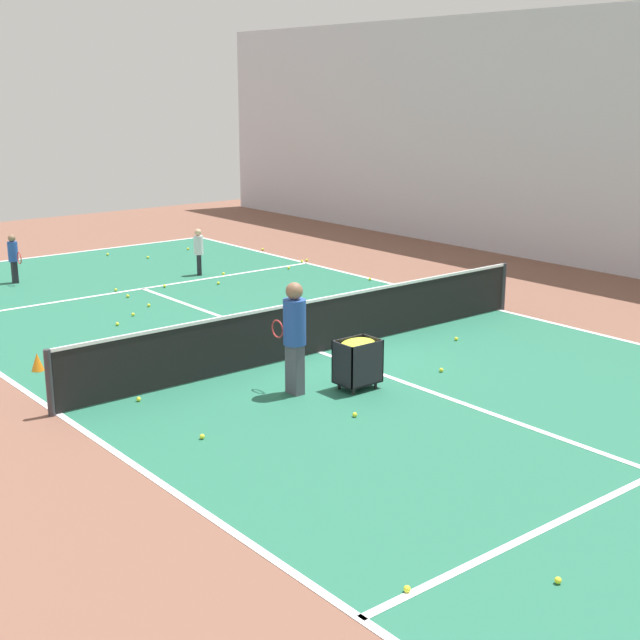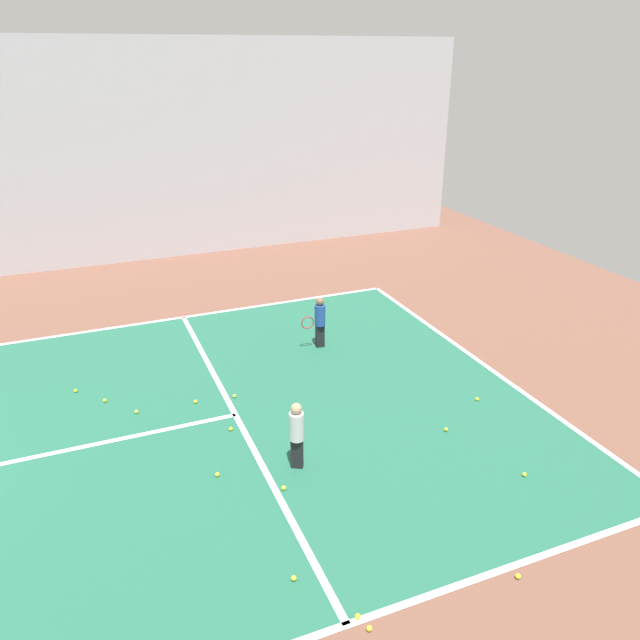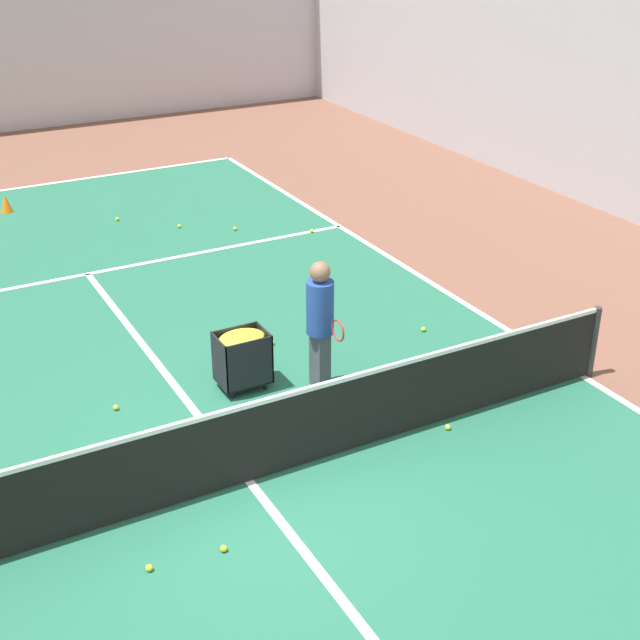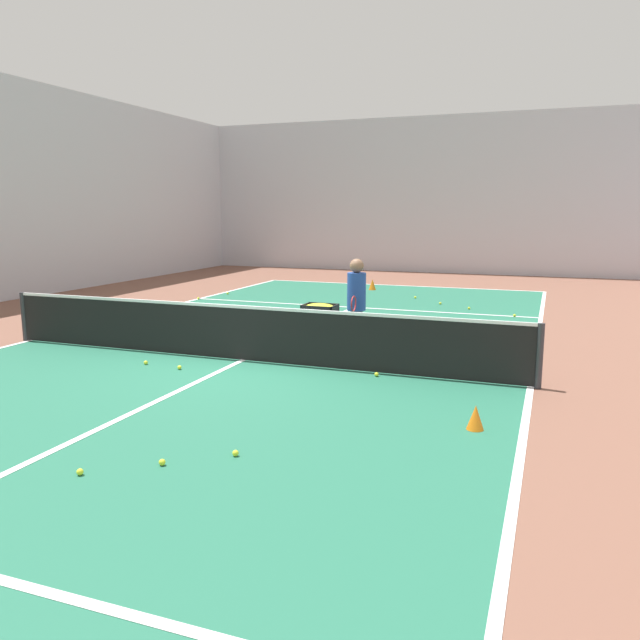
% 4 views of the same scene
% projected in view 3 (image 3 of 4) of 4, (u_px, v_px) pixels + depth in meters
% --- Properties ---
extents(ground_plane, '(37.23, 37.23, 0.00)m').
position_uv_depth(ground_plane, '(249.00, 481.00, 9.54)').
color(ground_plane, brown).
extents(court_playing_area, '(9.50, 23.29, 0.00)m').
position_uv_depth(court_playing_area, '(249.00, 481.00, 9.54)').
color(court_playing_area, '#23664C').
rests_on(court_playing_area, ground).
extents(line_baseline_far, '(9.50, 0.10, 0.00)m').
position_uv_depth(line_baseline_far, '(21.00, 188.00, 18.73)').
color(line_baseline_far, white).
rests_on(line_baseline_far, ground).
extents(line_sideline_right, '(0.10, 23.29, 0.00)m').
position_uv_depth(line_sideline_right, '(583.00, 376.00, 11.56)').
color(line_sideline_right, white).
rests_on(line_sideline_right, ground).
extents(line_service_far, '(9.50, 0.10, 0.00)m').
position_uv_depth(line_service_far, '(88.00, 274.00, 14.59)').
color(line_service_far, white).
rests_on(line_service_far, ground).
extents(line_centre_service, '(0.10, 12.81, 0.00)m').
position_uv_depth(line_centre_service, '(249.00, 481.00, 9.53)').
color(line_centre_service, white).
rests_on(line_centre_service, ground).
extents(tennis_net, '(9.80, 0.10, 0.97)m').
position_uv_depth(tennis_net, '(247.00, 442.00, 9.31)').
color(tennis_net, '#2D2D33').
rests_on(tennis_net, ground).
extents(coach_at_net, '(0.35, 0.67, 1.71)m').
position_uv_depth(coach_at_net, '(320.00, 317.00, 10.91)').
color(coach_at_net, '#4C4C56').
rests_on(coach_at_net, ground).
extents(ball_cart, '(0.64, 0.47, 0.79)m').
position_uv_depth(ball_cart, '(242.00, 349.00, 11.06)').
color(ball_cart, black).
rests_on(ball_cart, ground).
extents(training_cone_0, '(0.24, 0.24, 0.35)m').
position_uv_depth(training_cone_0, '(6.00, 203.00, 17.27)').
color(training_cone_0, orange).
rests_on(training_cone_0, ground).
extents(tennis_ball_1, '(0.07, 0.07, 0.07)m').
position_uv_depth(tennis_ball_1, '(2.00, 493.00, 9.29)').
color(tennis_ball_1, yellow).
rests_on(tennis_ball_1, ground).
extents(tennis_ball_2, '(0.07, 0.07, 0.07)m').
position_uv_depth(tennis_ball_2, '(116.00, 407.00, 10.81)').
color(tennis_ball_2, yellow).
rests_on(tennis_ball_2, ground).
extents(tennis_ball_3, '(0.07, 0.07, 0.07)m').
position_uv_depth(tennis_ball_3, '(312.00, 231.00, 16.31)').
color(tennis_ball_3, yellow).
rests_on(tennis_ball_3, ground).
extents(tennis_ball_4, '(0.07, 0.07, 0.07)m').
position_uv_depth(tennis_ball_4, '(502.00, 387.00, 11.26)').
color(tennis_ball_4, yellow).
rests_on(tennis_ball_4, ground).
extents(tennis_ball_5, '(0.07, 0.07, 0.07)m').
position_uv_depth(tennis_ball_5, '(448.00, 427.00, 10.42)').
color(tennis_ball_5, yellow).
rests_on(tennis_ball_5, ground).
extents(tennis_ball_7, '(0.07, 0.07, 0.07)m').
position_uv_depth(tennis_ball_7, '(179.00, 226.00, 16.54)').
color(tennis_ball_7, yellow).
rests_on(tennis_ball_7, ground).
extents(tennis_ball_11, '(0.07, 0.07, 0.07)m').
position_uv_depth(tennis_ball_11, '(423.00, 329.00, 12.71)').
color(tennis_ball_11, yellow).
rests_on(tennis_ball_11, ground).
extents(tennis_ball_12, '(0.07, 0.07, 0.07)m').
position_uv_depth(tennis_ball_12, '(235.00, 229.00, 16.42)').
color(tennis_ball_12, yellow).
rests_on(tennis_ball_12, ground).
extents(tennis_ball_16, '(0.07, 0.07, 0.07)m').
position_uv_depth(tennis_ball_16, '(224.00, 549.00, 8.52)').
color(tennis_ball_16, yellow).
rests_on(tennis_ball_16, ground).
extents(tennis_ball_18, '(0.07, 0.07, 0.07)m').
position_uv_depth(tennis_ball_18, '(117.00, 219.00, 16.89)').
color(tennis_ball_18, yellow).
rests_on(tennis_ball_18, ground).
extents(tennis_ball_23, '(0.07, 0.07, 0.07)m').
position_uv_depth(tennis_ball_23, '(149.00, 568.00, 8.28)').
color(tennis_ball_23, yellow).
rests_on(tennis_ball_23, ground).
extents(tennis_ball_25, '(0.07, 0.07, 0.07)m').
position_uv_depth(tennis_ball_25, '(272.00, 343.00, 12.34)').
color(tennis_ball_25, yellow).
rests_on(tennis_ball_25, ground).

